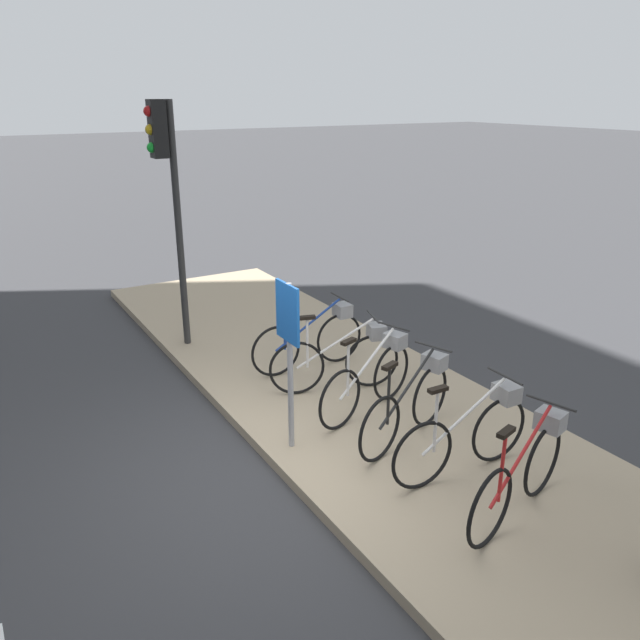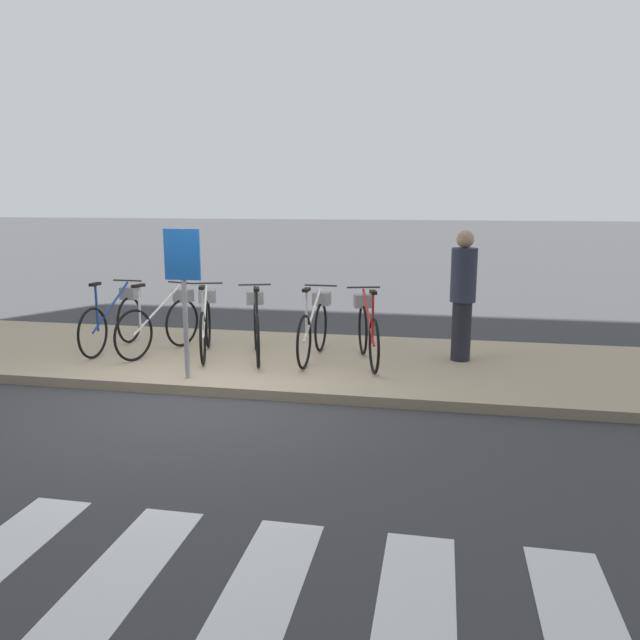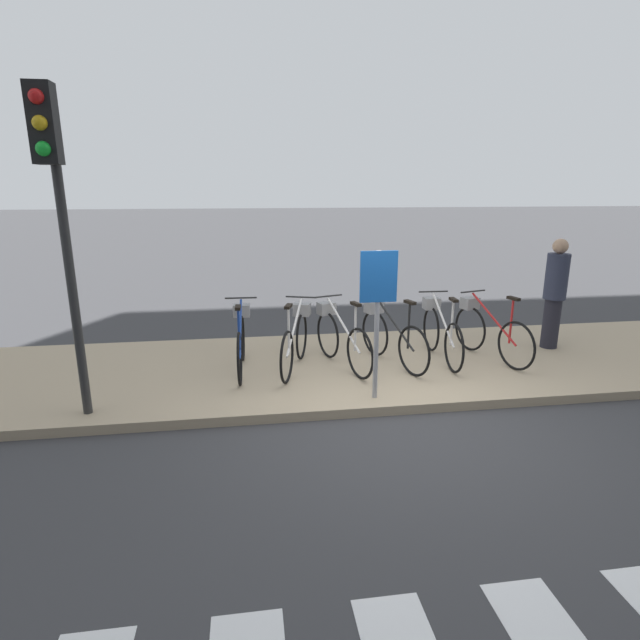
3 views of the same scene
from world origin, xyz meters
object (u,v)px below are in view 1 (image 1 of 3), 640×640
at_px(sign_post, 289,338).
at_px(parked_bicycle_0, 314,337).
at_px(parked_bicycle_3, 411,400).
at_px(parked_bicycle_4, 470,431).
at_px(traffic_light, 167,175).
at_px(parked_bicycle_1, 342,357).
at_px(parked_bicycle_2, 372,375).
at_px(parked_bicycle_5, 524,469).

bearing_deg(sign_post, parked_bicycle_0, 142.36).
height_order(parked_bicycle_3, parked_bicycle_4, same).
xyz_separation_m(parked_bicycle_4, traffic_light, (-4.69, -1.33, 2.05)).
bearing_deg(parked_bicycle_3, parked_bicycle_1, 179.89).
height_order(parked_bicycle_2, traffic_light, traffic_light).
xyz_separation_m(parked_bicycle_1, parked_bicycle_4, (2.17, 0.08, 0.00)).
bearing_deg(parked_bicycle_0, sign_post, -37.64).
relative_size(parked_bicycle_2, traffic_light, 0.46).
bearing_deg(sign_post, parked_bicycle_1, 125.38).
relative_size(parked_bicycle_1, parked_bicycle_3, 1.00).
relative_size(parked_bicycle_3, parked_bicycle_5, 0.99).
distance_m(parked_bicycle_0, sign_post, 2.20).
relative_size(parked_bicycle_0, traffic_light, 0.48).
relative_size(parked_bicycle_2, parked_bicycle_4, 0.96).
bearing_deg(parked_bicycle_3, parked_bicycle_4, 5.93).
distance_m(parked_bicycle_2, traffic_light, 3.97).
distance_m(parked_bicycle_3, parked_bicycle_4, 0.80).
bearing_deg(parked_bicycle_4, parked_bicycle_0, -179.42).
height_order(parked_bicycle_1, parked_bicycle_5, same).
height_order(parked_bicycle_1, sign_post, sign_post).
distance_m(parked_bicycle_2, parked_bicycle_5, 2.27).
height_order(parked_bicycle_3, traffic_light, traffic_light).
distance_m(parked_bicycle_1, traffic_light, 3.48).
bearing_deg(traffic_light, parked_bicycle_5, 13.21).
distance_m(parked_bicycle_1, parked_bicycle_4, 2.17).
xyz_separation_m(parked_bicycle_2, sign_post, (0.22, -1.21, 0.79)).
height_order(parked_bicycle_5, sign_post, sign_post).
height_order(parked_bicycle_0, parked_bicycle_1, same).
xyz_separation_m(parked_bicycle_0, parked_bicycle_5, (3.67, -0.03, 0.00)).
relative_size(parked_bicycle_0, parked_bicycle_1, 1.04).
relative_size(parked_bicycle_0, parked_bicycle_3, 1.05).
bearing_deg(parked_bicycle_5, parked_bicycle_0, 179.56).
distance_m(parked_bicycle_1, parked_bicycle_3, 1.37).
xyz_separation_m(parked_bicycle_2, parked_bicycle_3, (0.74, -0.01, 0.00)).
bearing_deg(traffic_light, sign_post, 0.85).
height_order(parked_bicycle_0, parked_bicycle_2, same).
bearing_deg(parked_bicycle_0, parked_bicycle_3, -1.42).
height_order(parked_bicycle_4, traffic_light, traffic_light).
bearing_deg(parked_bicycle_5, parked_bicycle_1, -179.56).
xyz_separation_m(parked_bicycle_3, sign_post, (-0.52, -1.20, 0.79)).
height_order(parked_bicycle_2, sign_post, sign_post).
bearing_deg(parked_bicycle_5, sign_post, -149.17).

